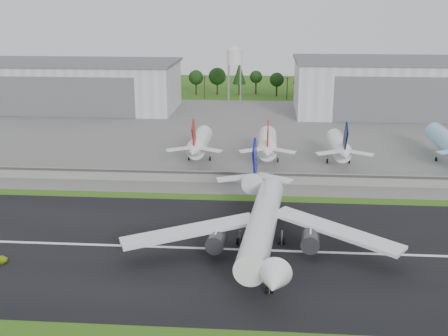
# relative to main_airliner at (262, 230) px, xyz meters

# --- Properties ---
(ground) EXTENTS (600.00, 600.00, 0.00)m
(ground) POSITION_rel_main_airliner_xyz_m (-11.21, -9.57, -4.89)
(ground) COLOR #205614
(ground) RESTS_ON ground
(runway) EXTENTS (320.00, 60.00, 0.10)m
(runway) POSITION_rel_main_airliner_xyz_m (-11.21, 0.43, -4.84)
(runway) COLOR black
(runway) RESTS_ON ground
(runway_centerline) EXTENTS (220.00, 1.00, 0.02)m
(runway_centerline) POSITION_rel_main_airliner_xyz_m (-11.21, 0.43, -4.78)
(runway_centerline) COLOR white
(runway_centerline) RESTS_ON runway
(apron) EXTENTS (320.00, 150.00, 0.10)m
(apron) POSITION_rel_main_airliner_xyz_m (-11.21, 110.43, -4.84)
(apron) COLOR slate
(apron) RESTS_ON ground
(blast_fence) EXTENTS (240.00, 0.61, 3.50)m
(blast_fence) POSITION_rel_main_airliner_xyz_m (-11.21, 45.42, -3.09)
(blast_fence) COLOR gray
(blast_fence) RESTS_ON ground
(hangar_west) EXTENTS (97.00, 44.00, 23.20)m
(hangar_west) POSITION_rel_main_airliner_xyz_m (-91.21, 155.35, 6.74)
(hangar_west) COLOR silver
(hangar_west) RESTS_ON ground
(hangar_east) EXTENTS (102.00, 47.00, 25.20)m
(hangar_east) POSITION_rel_main_airliner_xyz_m (63.79, 155.35, 7.73)
(hangar_east) COLOR silver
(hangar_east) RESTS_ON ground
(water_tower) EXTENTS (8.40, 8.40, 29.40)m
(water_tower) POSITION_rel_main_airliner_xyz_m (-16.21, 175.43, 19.66)
(water_tower) COLOR #99999E
(water_tower) RESTS_ON ground
(utility_poles) EXTENTS (230.00, 3.00, 12.00)m
(utility_poles) POSITION_rel_main_airliner_xyz_m (-11.21, 190.43, -4.89)
(utility_poles) COLOR black
(utility_poles) RESTS_ON ground
(treeline) EXTENTS (320.00, 16.00, 22.00)m
(treeline) POSITION_rel_main_airliner_xyz_m (-11.21, 205.43, -4.89)
(treeline) COLOR black
(treeline) RESTS_ON ground
(main_airliner) EXTENTS (57.07, 59.27, 18.17)m
(main_airliner) POSITION_rel_main_airliner_xyz_m (0.00, 0.00, 0.00)
(main_airliner) COLOR white
(main_airliner) RESTS_ON runway
(parked_jet_red_a) EXTENTS (7.36, 31.29, 16.72)m
(parked_jet_red_a) POSITION_rel_main_airliner_xyz_m (-21.36, 67.00, 1.32)
(parked_jet_red_a) COLOR white
(parked_jet_red_a) RESTS_ON ground
(parked_jet_red_b) EXTENTS (7.36, 31.29, 16.83)m
(parked_jet_red_b) POSITION_rel_main_airliner_xyz_m (0.81, 67.02, 1.42)
(parked_jet_red_b) COLOR white
(parked_jet_red_b) RESTS_ON ground
(parked_jet_navy) EXTENTS (7.36, 31.29, 16.55)m
(parked_jet_navy) POSITION_rel_main_airliner_xyz_m (23.68, 66.98, 1.16)
(parked_jet_navy) COLOR white
(parked_jet_navy) RESTS_ON ground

